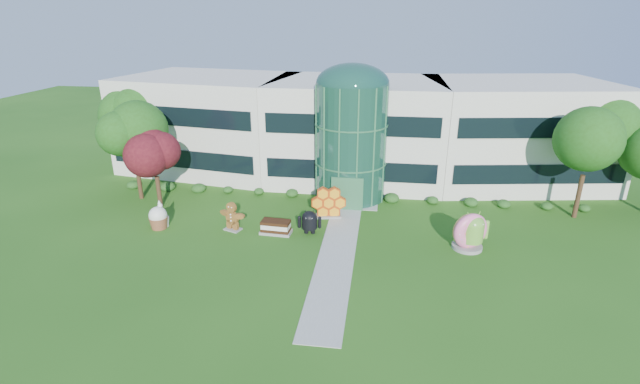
% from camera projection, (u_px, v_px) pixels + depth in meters
% --- Properties ---
extents(ground, '(140.00, 140.00, 0.00)m').
position_uv_depth(ground, '(335.00, 264.00, 29.84)').
color(ground, '#215114').
rests_on(ground, ground).
extents(building, '(46.00, 15.00, 9.30)m').
position_uv_depth(building, '(356.00, 129.00, 44.80)').
color(building, beige).
rests_on(building, ground).
extents(atrium, '(6.00, 6.00, 9.80)m').
position_uv_depth(atrium, '(351.00, 142.00, 39.16)').
color(atrium, '#194738').
rests_on(atrium, ground).
extents(walkway, '(2.40, 20.00, 0.04)m').
position_uv_depth(walkway, '(338.00, 249.00, 31.68)').
color(walkway, '#9E9E93').
rests_on(walkway, ground).
extents(tree_red, '(4.00, 4.00, 6.00)m').
position_uv_depth(tree_red, '(156.00, 172.00, 37.70)').
color(tree_red, '#3F0C14').
rests_on(tree_red, ground).
extents(trees_backdrop, '(52.00, 8.00, 8.40)m').
position_uv_depth(trees_backdrop, '(352.00, 147.00, 40.34)').
color(trees_backdrop, '#204C13').
rests_on(trees_backdrop, ground).
extents(android_green, '(3.07, 2.55, 2.98)m').
position_uv_depth(android_green, '(472.00, 228.00, 31.37)').
color(android_green, '#69B038').
rests_on(android_green, ground).
extents(android_black, '(1.90, 1.37, 2.04)m').
position_uv_depth(android_black, '(310.00, 220.00, 33.70)').
color(android_black, black).
rests_on(android_black, ground).
extents(donut, '(2.83, 2.19, 2.66)m').
position_uv_depth(donut, '(469.00, 231.00, 31.40)').
color(donut, '#F15B86').
rests_on(donut, ground).
extents(gingerbread, '(2.60, 1.73, 2.24)m').
position_uv_depth(gingerbread, '(232.00, 216.00, 34.19)').
color(gingerbread, brown).
rests_on(gingerbread, ground).
extents(ice_cream_sandwich, '(2.35, 1.29, 1.02)m').
position_uv_depth(ice_cream_sandwich, '(276.00, 227.00, 33.86)').
color(ice_cream_sandwich, black).
rests_on(ice_cream_sandwich, ground).
extents(honeycomb, '(3.04, 1.53, 2.28)m').
position_uv_depth(honeycomb, '(329.00, 204.00, 36.37)').
color(honeycomb, '#FEA019').
rests_on(honeycomb, ground).
extents(froyo, '(1.33, 1.33, 2.10)m').
position_uv_depth(froyo, '(161.00, 214.00, 34.79)').
color(froyo, white).
rests_on(froyo, ground).
extents(cupcake, '(1.90, 1.90, 1.72)m').
position_uv_depth(cupcake, '(158.00, 218.00, 34.56)').
color(cupcake, white).
rests_on(cupcake, ground).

